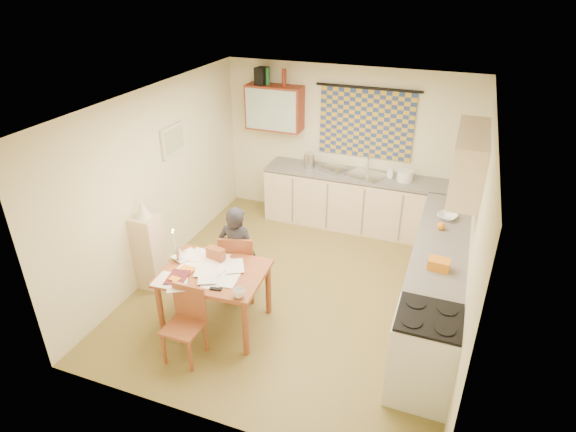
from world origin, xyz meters
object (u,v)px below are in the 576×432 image
at_px(counter_right, 436,279).
at_px(chair_far, 240,276).
at_px(stove, 423,355).
at_px(shelf_stand, 149,252).
at_px(counter_back, 367,203).
at_px(dining_table, 216,298).
at_px(person, 237,255).

height_order(counter_right, chair_far, chair_far).
bearing_deg(stove, shelf_stand, 170.29).
bearing_deg(chair_far, counter_right, 178.23).
relative_size(counter_back, shelf_stand, 3.19).
height_order(counter_right, dining_table, counter_right).
relative_size(counter_back, person, 2.51).
height_order(stove, person, person).
height_order(stove, chair_far, stove).
bearing_deg(stove, counter_back, 111.26).
relative_size(counter_right, stove, 3.08).
bearing_deg(shelf_stand, counter_back, 47.82).
relative_size(counter_back, dining_table, 2.75).
xyz_separation_m(chair_far, shelf_stand, (-1.19, -0.21, 0.23)).
distance_m(dining_table, person, 0.61).
bearing_deg(counter_right, stove, -90.00).
bearing_deg(shelf_stand, dining_table, -18.39).
bearing_deg(dining_table, chair_far, 85.07).
xyz_separation_m(counter_right, dining_table, (-2.37, -1.17, -0.07)).
relative_size(counter_back, chair_far, 3.53).
distance_m(dining_table, shelf_stand, 1.24).
bearing_deg(counter_back, dining_table, -111.19).
bearing_deg(person, stove, 159.05).
bearing_deg(person, counter_right, -167.83).
bearing_deg(counter_right, counter_back, 124.82).
bearing_deg(dining_table, stove, -8.78).
relative_size(counter_right, person, 2.25).
distance_m(counter_back, chair_far, 2.60).
distance_m(counter_right, dining_table, 2.65).
bearing_deg(dining_table, person, 83.19).
xyz_separation_m(counter_right, chair_far, (-2.35, -0.57, -0.16)).
height_order(counter_right, person, person).
bearing_deg(counter_right, person, -164.76).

